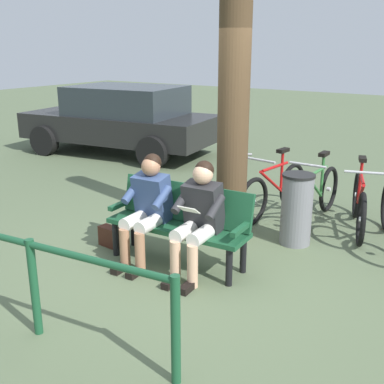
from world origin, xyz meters
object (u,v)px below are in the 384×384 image
Objects in this scene: parked_car at (122,118)px; tree_trunk at (234,100)px; person_reading at (199,214)px; handbag at (111,237)px; bicycle_black at (236,182)px; litter_bin at (297,209)px; bicycle_silver at (316,196)px; person_companion at (147,204)px; bicycle_orange at (274,191)px; bench at (181,218)px; bicycle_red at (359,204)px.

tree_trunk is at bearing 139.32° from parked_car.
tree_trunk is at bearing -80.99° from person_reading.
bicycle_black reaches higher than handbag.
litter_bin is 0.87m from bicycle_silver.
person_reading is 2.26m from bicycle_silver.
bicycle_orange is (-0.55, -2.13, -0.30)m from person_companion.
handbag is at bearing -37.87° from bicycle_silver.
parked_car reaches higher than bicycle_black.
handbag is 2.25m from litter_bin.
bicycle_red is at bearing -127.64° from bench.
bicycle_red is (-1.06, -2.18, -0.31)m from person_reading.
person_companion reaches higher than bicycle_orange.
person_reading is 1.37m from handbag.
person_reading is 2.34m from bicycle_black.
litter_bin reaches higher than bench.
tree_trunk is at bearing 12.09° from litter_bin.
bicycle_orange is at bearing -103.70° from bicycle_red.
bicycle_black is (1.30, -0.87, -0.08)m from litter_bin.
litter_bin is at bearing 32.20° from bicycle_black.
person_companion is (0.64, 0.04, -0.00)m from person_reading.
litter_bin is at bearing 145.12° from parked_car.
litter_bin is 0.52× the size of bicycle_orange.
bicycle_black is (0.66, -0.10, 0.00)m from bicycle_orange.
tree_trunk is 3.90× the size of litter_bin.
parked_car reaches higher than person_companion.
person_companion is 1.82m from litter_bin.
parked_car reaches higher than bench.
bicycle_silver is 0.38× the size of parked_car.
person_companion is at bearing 71.90° from tree_trunk.
person_reading is 0.35× the size of tree_trunk.
bench is 2.20m from bicycle_silver.
bicycle_orange is 0.67m from bicycle_black.
bench is 0.97× the size of bicycle_silver.
tree_trunk is 2.18× the size of bicycle_black.
bicycle_silver is at bearing -120.16° from person_companion.
person_reading is 1.00× the size of person_companion.
bicycle_silver is (-1.74, -2.18, 0.24)m from handbag.
parked_car is (4.30, -2.82, -0.93)m from tree_trunk.
person_reading is 0.64m from person_companion.
bicycle_orange is (0.09, -2.09, -0.31)m from person_reading.
litter_bin is (-0.88, -1.17, -0.07)m from bench.
tree_trunk reaches higher than bench.
bicycle_silver is (0.06, -0.87, -0.08)m from litter_bin.
bicycle_orange is at bearing 149.74° from parked_car.
litter_bin is (-1.80, -1.31, 0.32)m from handbag.
parked_car is (3.30, -3.96, 0.65)m from handbag.
litter_bin is 0.56× the size of bicycle_black.
tree_trunk is at bearing -131.47° from handbag.
bicycle_orange is (0.57, 0.10, 0.00)m from bicycle_silver.
parked_car is at bearing -105.13° from bicycle_orange.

